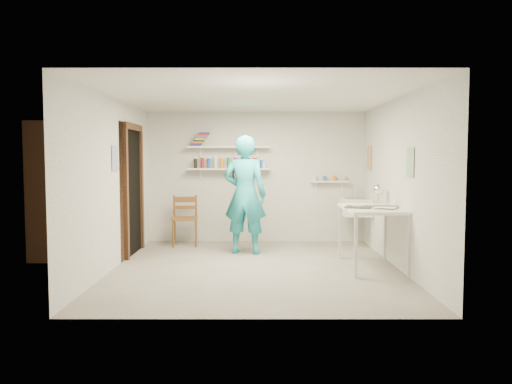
{
  "coord_description": "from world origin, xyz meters",
  "views": [
    {
      "loc": [
        0.0,
        -6.98,
        1.57
      ],
      "look_at": [
        0.0,
        0.4,
        1.05
      ],
      "focal_mm": 35.0,
      "sensor_mm": 36.0,
      "label": 1
    }
  ],
  "objects_px": {
    "belfast_sink": "(356,207)",
    "work_table": "(372,238)",
    "man": "(245,195)",
    "wooden_chair": "(185,218)",
    "desk_lamp": "(379,189)",
    "wall_clock": "(243,175)"
  },
  "relations": [
    {
      "from": "wall_clock",
      "to": "desk_lamp",
      "type": "height_order",
      "value": "wall_clock"
    },
    {
      "from": "belfast_sink",
      "to": "work_table",
      "type": "bearing_deg",
      "value": -93.73
    },
    {
      "from": "work_table",
      "to": "man",
      "type": "bearing_deg",
      "value": 149.87
    },
    {
      "from": "man",
      "to": "wooden_chair",
      "type": "relative_size",
      "value": 1.98
    },
    {
      "from": "man",
      "to": "wooden_chair",
      "type": "distance_m",
      "value": 1.38
    },
    {
      "from": "work_table",
      "to": "desk_lamp",
      "type": "xyz_separation_m",
      "value": [
        0.21,
        0.52,
        0.65
      ]
    },
    {
      "from": "work_table",
      "to": "desk_lamp",
      "type": "bearing_deg",
      "value": 67.58
    },
    {
      "from": "desk_lamp",
      "to": "belfast_sink",
      "type": "bearing_deg",
      "value": 95.01
    },
    {
      "from": "belfast_sink",
      "to": "wooden_chair",
      "type": "relative_size",
      "value": 0.62
    },
    {
      "from": "belfast_sink",
      "to": "desk_lamp",
      "type": "bearing_deg",
      "value": -84.99
    },
    {
      "from": "wall_clock",
      "to": "desk_lamp",
      "type": "distance_m",
      "value": 2.22
    },
    {
      "from": "wall_clock",
      "to": "work_table",
      "type": "xyz_separation_m",
      "value": [
        1.86,
        -1.27,
        -0.85
      ]
    },
    {
      "from": "belfast_sink",
      "to": "work_table",
      "type": "relative_size",
      "value": 0.47
    },
    {
      "from": "man",
      "to": "wooden_chair",
      "type": "xyz_separation_m",
      "value": [
        -1.08,
        0.72,
        -0.48
      ]
    },
    {
      "from": "wooden_chair",
      "to": "desk_lamp",
      "type": "bearing_deg",
      "value": -27.68
    },
    {
      "from": "belfast_sink",
      "to": "man",
      "type": "distance_m",
      "value": 2.05
    },
    {
      "from": "work_table",
      "to": "desk_lamp",
      "type": "height_order",
      "value": "desk_lamp"
    },
    {
      "from": "desk_lamp",
      "to": "work_table",
      "type": "bearing_deg",
      "value": -112.42
    },
    {
      "from": "belfast_sink",
      "to": "wall_clock",
      "type": "relative_size",
      "value": 1.74
    },
    {
      "from": "man",
      "to": "wall_clock",
      "type": "distance_m",
      "value": 0.39
    },
    {
      "from": "wall_clock",
      "to": "wooden_chair",
      "type": "bearing_deg",
      "value": 165.86
    },
    {
      "from": "man",
      "to": "wall_clock",
      "type": "height_order",
      "value": "man"
    }
  ]
}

